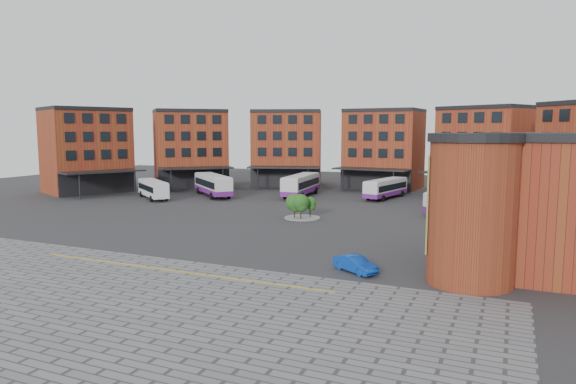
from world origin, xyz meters
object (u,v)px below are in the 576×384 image
at_px(bus_b, 213,185).
at_px(bus_f, 466,203).
at_px(bus_c, 301,185).
at_px(bus_a, 153,188).
at_px(tree_island, 300,205).
at_px(bus_d, 386,188).
at_px(bus_e, 460,192).
at_px(blue_car, 355,264).

xyz_separation_m(bus_b, bus_f, (39.72, -3.67, -0.28)).
bearing_deg(bus_c, bus_a, -153.97).
relative_size(tree_island, bus_b, 0.39).
xyz_separation_m(bus_b, bus_d, (26.63, 8.45, -0.23)).
bearing_deg(tree_island, bus_f, 29.92).
height_order(bus_a, bus_e, bus_e).
bearing_deg(bus_b, bus_f, -53.78).
height_order(bus_e, blue_car, bus_e).
bearing_deg(bus_b, blue_car, -93.57).
bearing_deg(bus_c, bus_d, 7.36).
bearing_deg(tree_island, bus_a, 164.76).
bearing_deg(bus_d, tree_island, -90.70).
height_order(bus_b, bus_e, bus_b).
bearing_deg(bus_b, tree_island, -82.26).
bearing_deg(bus_b, bus_c, -25.85).
xyz_separation_m(bus_d, bus_e, (11.32, -2.07, 0.13)).
xyz_separation_m(bus_a, blue_car, (41.14, -27.75, -1.07)).
distance_m(bus_a, bus_f, 46.72).
bearing_deg(bus_b, bus_d, -30.89).
xyz_separation_m(bus_f, blue_car, (-5.49, -30.64, -0.98)).
bearing_deg(bus_c, blue_car, -67.23).
bearing_deg(bus_d, bus_c, -155.29).
relative_size(bus_b, blue_car, 2.89).
height_order(bus_d, bus_f, bus_d).
distance_m(bus_a, bus_d, 36.75).
relative_size(tree_island, bus_f, 0.43).
height_order(bus_c, bus_d, bus_c).
bearing_deg(tree_island, bus_b, 146.24).
bearing_deg(bus_c, tree_island, -72.92).
bearing_deg(blue_car, bus_c, 59.06).
distance_m(bus_c, bus_f, 27.97).
bearing_deg(bus_f, bus_b, -128.15).
relative_size(bus_f, blue_car, 2.64).
bearing_deg(bus_e, bus_b, -164.42).
relative_size(bus_a, bus_c, 0.75).
bearing_deg(bus_a, bus_b, -9.21).
bearing_deg(bus_b, bus_e, -38.96).
bearing_deg(bus_c, bus_f, -24.18).
distance_m(tree_island, bus_b, 25.66).
bearing_deg(bus_f, bus_c, -142.15).
distance_m(tree_island, bus_c, 21.37).
xyz_separation_m(tree_island, bus_e, (16.62, 20.64, 0.02)).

